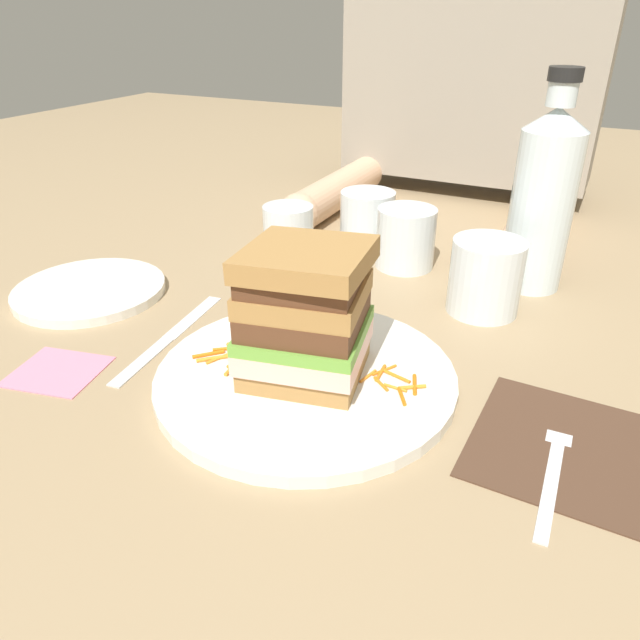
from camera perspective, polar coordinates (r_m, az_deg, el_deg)
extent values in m
plane|color=#9E8460|center=(0.56, 0.40, -5.84)|extent=(3.00, 3.00, 0.00)
cylinder|color=white|center=(0.56, -1.37, -5.48)|extent=(0.28, 0.28, 0.01)
cube|color=#A87A42|center=(0.55, -1.39, -4.12)|extent=(0.12, 0.12, 0.02)
cube|color=beige|center=(0.54, -1.41, -2.39)|extent=(0.13, 0.12, 0.02)
cube|color=#6BA83D|center=(0.53, -1.43, -0.94)|extent=(0.13, 0.12, 0.01)
cube|color=#56331E|center=(0.53, -1.45, 0.61)|extent=(0.12, 0.12, 0.02)
cube|color=#A87A42|center=(0.52, -1.48, 2.57)|extent=(0.12, 0.12, 0.02)
cube|color=#56331E|center=(0.51, -1.50, 4.33)|extent=(0.11, 0.11, 0.02)
cube|color=#A87A42|center=(0.50, -1.35, 5.86)|extent=(0.12, 0.11, 0.02)
cylinder|color=orange|center=(0.58, -10.28, -3.65)|extent=(0.02, 0.02, 0.00)
cylinder|color=orange|center=(0.59, -10.65, -3.23)|extent=(0.02, 0.02, 0.00)
cylinder|color=orange|center=(0.58, -6.73, -3.56)|extent=(0.02, 0.02, 0.00)
cylinder|color=orange|center=(0.58, -7.24, -3.44)|extent=(0.01, 0.02, 0.00)
cylinder|color=orange|center=(0.58, -9.43, -3.52)|extent=(0.02, 0.03, 0.00)
cylinder|color=orange|center=(0.58, -7.64, -3.78)|extent=(0.01, 0.03, 0.00)
cylinder|color=orange|center=(0.59, -9.14, -2.75)|extent=(0.02, 0.02, 0.00)
cylinder|color=orange|center=(0.59, -8.24, -2.67)|extent=(0.02, 0.01, 0.00)
cylinder|color=orange|center=(0.56, -8.43, -4.56)|extent=(0.01, 0.03, 0.00)
cylinder|color=orange|center=(0.55, 5.83, -5.07)|extent=(0.00, 0.03, 0.00)
cylinder|color=orange|center=(0.56, 6.19, -4.80)|extent=(0.02, 0.03, 0.00)
cylinder|color=orange|center=(0.54, 7.28, -6.40)|extent=(0.02, 0.00, 0.00)
cylinder|color=orange|center=(0.54, 9.07, -6.13)|extent=(0.01, 0.03, 0.00)
cylinder|color=orange|center=(0.54, 8.83, -6.38)|extent=(0.02, 0.02, 0.00)
cylinder|color=orange|center=(0.54, 5.77, -6.25)|extent=(0.02, 0.02, 0.00)
cylinder|color=orange|center=(0.52, 7.86, -7.28)|extent=(0.02, 0.02, 0.00)
cylinder|color=orange|center=(0.55, 7.37, -5.37)|extent=(0.03, 0.01, 0.00)
cylinder|color=orange|center=(0.55, 4.62, -5.38)|extent=(0.01, 0.02, 0.00)
cube|color=#4C3323|center=(0.53, 21.85, -10.98)|extent=(0.14, 0.16, 0.00)
cube|color=silver|center=(0.48, 21.25, -14.57)|extent=(0.01, 0.11, 0.00)
cube|color=silver|center=(0.53, 22.00, -10.21)|extent=(0.02, 0.02, 0.00)
cylinder|color=silver|center=(0.55, 23.15, -8.71)|extent=(0.00, 0.04, 0.00)
cylinder|color=silver|center=(0.55, 22.57, -8.59)|extent=(0.00, 0.04, 0.00)
cylinder|color=silver|center=(0.55, 21.99, -8.47)|extent=(0.00, 0.04, 0.00)
cylinder|color=silver|center=(0.55, 21.41, -8.36)|extent=(0.00, 0.04, 0.00)
cube|color=silver|center=(0.62, -16.68, -3.73)|extent=(0.03, 0.10, 0.00)
cube|color=silver|center=(0.69, -12.06, 0.37)|extent=(0.03, 0.11, 0.00)
cylinder|color=white|center=(0.70, 15.58, 4.02)|extent=(0.08, 0.08, 0.09)
cylinder|color=orange|center=(0.70, 15.46, 3.10)|extent=(0.07, 0.07, 0.06)
cylinder|color=silver|center=(0.77, 20.39, 9.66)|extent=(0.07, 0.07, 0.19)
cone|color=silver|center=(0.74, 21.83, 17.50)|extent=(0.07, 0.07, 0.03)
cylinder|color=silver|center=(0.74, 22.20, 19.44)|extent=(0.03, 0.03, 0.03)
cylinder|color=black|center=(0.74, 22.50, 20.97)|extent=(0.04, 0.04, 0.01)
cylinder|color=silver|center=(0.88, 4.55, 9.70)|extent=(0.08, 0.08, 0.08)
cylinder|color=silver|center=(0.83, -3.05, 8.52)|extent=(0.07, 0.07, 0.07)
cylinder|color=silver|center=(0.80, 8.22, 7.79)|extent=(0.08, 0.08, 0.08)
cylinder|color=white|center=(0.78, -21.19, 2.69)|extent=(0.18, 0.18, 0.01)
cube|color=pink|center=(0.63, -23.86, -4.48)|extent=(0.10, 0.09, 0.00)
cylinder|color=#DBAD89|center=(1.04, 1.61, 12.27)|extent=(0.06, 0.27, 0.06)
cylinder|color=#DBAD89|center=(0.96, 19.91, 9.16)|extent=(0.06, 0.27, 0.06)
sphere|color=#DBAD89|center=(0.92, -2.03, 10.17)|extent=(0.06, 0.06, 0.06)
sphere|color=#DBAD89|center=(0.83, 18.49, 6.54)|extent=(0.06, 0.06, 0.06)
cube|color=gray|center=(1.15, 14.42, 21.42)|extent=(0.44, 0.14, 0.33)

